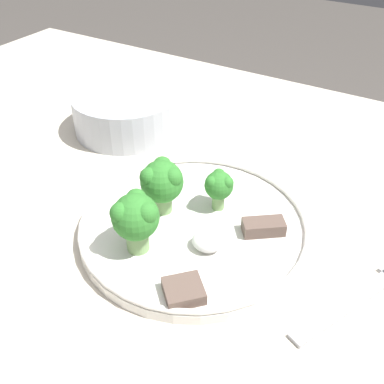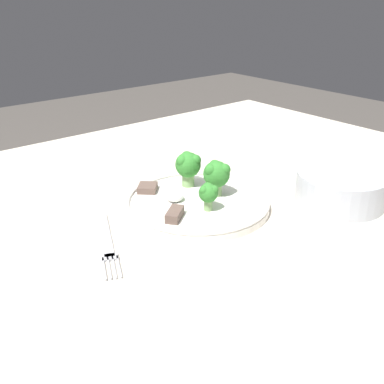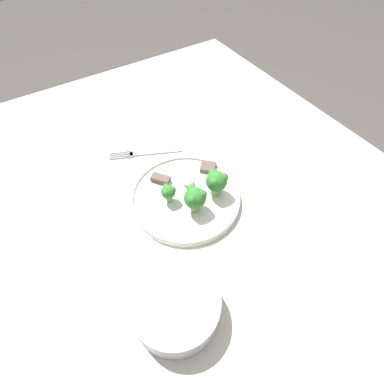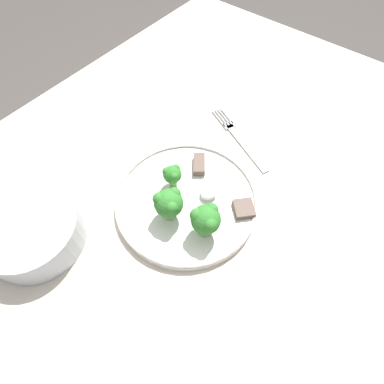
# 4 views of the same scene
# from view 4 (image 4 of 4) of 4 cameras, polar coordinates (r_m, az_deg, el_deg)

# --- Properties ---
(ground_plane) EXTENTS (8.00, 8.00, 0.00)m
(ground_plane) POSITION_cam_4_polar(r_m,az_deg,el_deg) (1.21, 0.38, -21.39)
(ground_plane) COLOR #4C4742
(table) EXTENTS (1.31, 0.98, 0.72)m
(table) POSITION_cam_4_polar(r_m,az_deg,el_deg) (0.60, 0.73, -9.81)
(table) COLOR beige
(table) RESTS_ON ground_plane
(dinner_plate) EXTENTS (0.25, 0.25, 0.02)m
(dinner_plate) POSITION_cam_4_polar(r_m,az_deg,el_deg) (0.53, -1.11, -1.58)
(dinner_plate) COLOR white
(dinner_plate) RESTS_ON table
(fork) EXTENTS (0.10, 0.18, 0.00)m
(fork) POSITION_cam_4_polar(r_m,az_deg,el_deg) (0.64, 9.11, 9.91)
(fork) COLOR #B2B2B7
(fork) RESTS_ON table
(cream_bowl) EXTENTS (0.16, 0.16, 0.06)m
(cream_bowl) POSITION_cam_4_polar(r_m,az_deg,el_deg) (0.55, -28.02, -6.81)
(cream_bowl) COLOR #B7BCC6
(cream_bowl) RESTS_ON table
(broccoli_floret_near_rim_left) EXTENTS (0.05, 0.05, 0.06)m
(broccoli_floret_near_rim_left) POSITION_cam_4_polar(r_m,az_deg,el_deg) (0.48, -4.46, -2.15)
(broccoli_floret_near_rim_left) COLOR #7FA866
(broccoli_floret_near_rim_left) RESTS_ON dinner_plate
(broccoli_floret_center_left) EXTENTS (0.05, 0.05, 0.07)m
(broccoli_floret_center_left) POSITION_cam_4_polar(r_m,az_deg,el_deg) (0.46, 2.65, -5.30)
(broccoli_floret_center_left) COLOR #7FA866
(broccoli_floret_center_left) RESTS_ON dinner_plate
(broccoli_floret_back_left) EXTENTS (0.03, 0.03, 0.05)m
(broccoli_floret_back_left) POSITION_cam_4_polar(r_m,az_deg,el_deg) (0.52, -3.77, 3.32)
(broccoli_floret_back_left) COLOR #7FA866
(broccoli_floret_back_left) RESTS_ON dinner_plate
(meat_slice_front_slice) EXTENTS (0.05, 0.04, 0.02)m
(meat_slice_front_slice) POSITION_cam_4_polar(r_m,az_deg,el_deg) (0.57, 1.36, 5.29)
(meat_slice_front_slice) COLOR brown
(meat_slice_front_slice) RESTS_ON dinner_plate
(meat_slice_middle_slice) EXTENTS (0.05, 0.05, 0.01)m
(meat_slice_middle_slice) POSITION_cam_4_polar(r_m,az_deg,el_deg) (0.52, 9.85, -3.13)
(meat_slice_middle_slice) COLOR brown
(meat_slice_middle_slice) RESTS_ON dinner_plate
(sauce_dollop) EXTENTS (0.03, 0.03, 0.02)m
(sauce_dollop) POSITION_cam_4_polar(r_m,az_deg,el_deg) (0.53, 3.16, -0.11)
(sauce_dollop) COLOR white
(sauce_dollop) RESTS_ON dinner_plate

